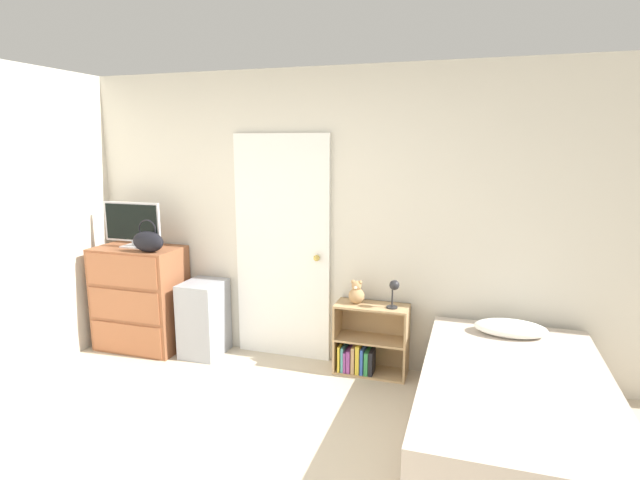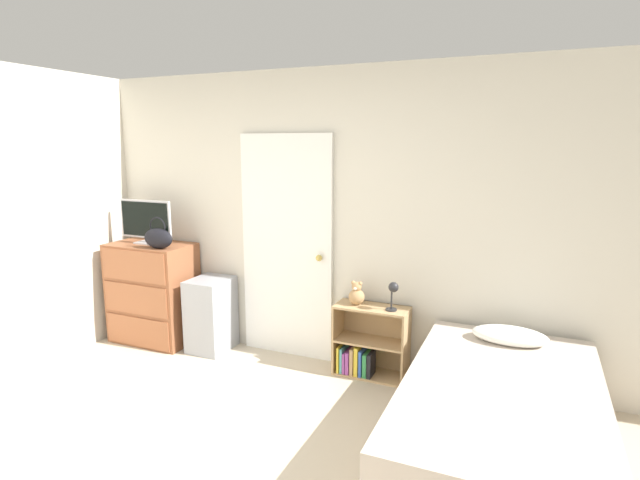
{
  "view_description": "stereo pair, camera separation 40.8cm",
  "coord_description": "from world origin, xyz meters",
  "views": [
    {
      "loc": [
        1.42,
        -1.85,
        1.92
      ],
      "look_at": [
        0.22,
        1.97,
        1.15
      ],
      "focal_mm": 28.0,
      "sensor_mm": 36.0,
      "label": 1
    },
    {
      "loc": [
        1.81,
        -1.71,
        1.92
      ],
      "look_at": [
        0.22,
        1.97,
        1.15
      ],
      "focal_mm": 28.0,
      "sensor_mm": 36.0,
      "label": 2
    }
  ],
  "objects": [
    {
      "name": "bed",
      "position": [
        1.72,
        1.23,
        0.26
      ],
      "size": [
        1.16,
        1.97,
        0.63
      ],
      "color": "brown",
      "rests_on": "ground_plane"
    },
    {
      "name": "storage_bin",
      "position": [
        -0.91,
        1.99,
        0.34
      ],
      "size": [
        0.34,
        0.41,
        0.69
      ],
      "color": "#999EA8",
      "rests_on": "ground_plane"
    },
    {
      "name": "dresser",
      "position": [
        -1.56,
        1.96,
        0.49
      ],
      "size": [
        0.8,
        0.49,
        0.98
      ],
      "color": "brown",
      "rests_on": "ground_plane"
    },
    {
      "name": "wall_back",
      "position": [
        0.0,
        2.25,
        1.27
      ],
      "size": [
        10.0,
        0.06,
        2.55
      ],
      "color": "beige",
      "rests_on": "ground_plane"
    },
    {
      "name": "tv",
      "position": [
        -1.6,
        1.97,
        1.2
      ],
      "size": [
        0.59,
        0.16,
        0.42
      ],
      "color": "#B7B7BC",
      "rests_on": "dresser"
    },
    {
      "name": "teddy_bear",
      "position": [
        0.51,
        2.06,
        0.69
      ],
      "size": [
        0.13,
        0.13,
        0.2
      ],
      "color": "tan",
      "rests_on": "bookshelf"
    },
    {
      "name": "desk_lamp",
      "position": [
        0.83,
        2.03,
        0.77
      ],
      "size": [
        0.1,
        0.1,
        0.24
      ],
      "color": "#262628",
      "rests_on": "bookshelf"
    },
    {
      "name": "handbag",
      "position": [
        -1.33,
        1.82,
        1.08
      ],
      "size": [
        0.3,
        0.13,
        0.29
      ],
      "color": "black",
      "rests_on": "dresser"
    },
    {
      "name": "bookshelf",
      "position": [
        0.6,
        2.07,
        0.24
      ],
      "size": [
        0.61,
        0.27,
        0.6
      ],
      "color": "tan",
      "rests_on": "ground_plane"
    },
    {
      "name": "door_closed",
      "position": [
        -0.21,
        2.2,
        1.01
      ],
      "size": [
        0.88,
        0.09,
        2.01
      ],
      "color": "white",
      "rests_on": "ground_plane"
    }
  ]
}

